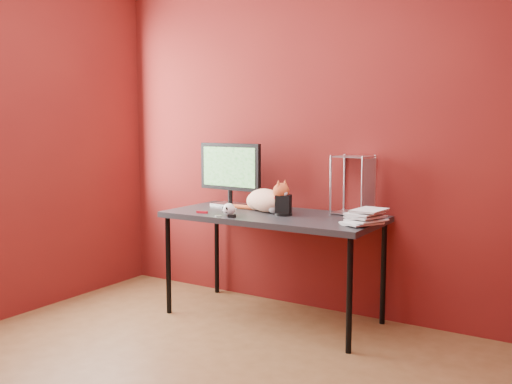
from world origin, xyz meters
The scene contains 11 objects.
room centered at (0.00, 0.00, 1.45)m, with size 3.52×3.52×2.61m.
desk centered at (-0.15, 1.37, 0.70)m, with size 1.50×0.70×0.75m.
monitor centered at (-0.62, 1.53, 1.02)m, with size 0.55×0.20×0.48m.
cat centered at (-0.24, 1.42, 0.83)m, with size 0.51×0.31×0.24m.
skull_mug centered at (-0.37, 1.14, 0.79)m, with size 0.09×0.09×0.08m.
speaker centered at (-0.06, 1.35, 0.81)m, with size 0.12×0.12×0.14m.
book_stack centered at (0.48, 1.32, 1.32)m, with size 0.26×0.28×1.14m.
wire_rack centered at (0.33, 1.63, 0.96)m, with size 0.25×0.22×0.41m.
pocket_knife centered at (-0.59, 1.13, 0.76)m, with size 0.08×0.02×0.02m, color #A30C19.
black_gadget centered at (-0.30, 1.08, 0.76)m, with size 0.05×0.03×0.02m, color black.
washer centered at (-0.41, 1.09, 0.75)m, with size 0.05×0.05×0.00m, color #B3B2B7.
Camera 1 is at (1.81, -2.02, 1.37)m, focal length 40.00 mm.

